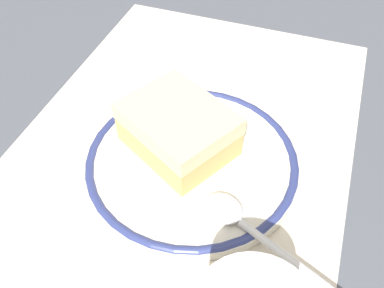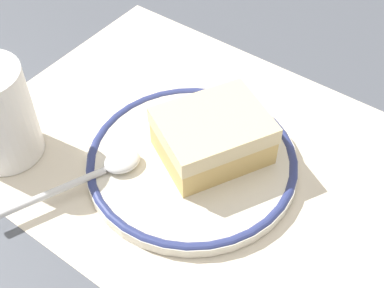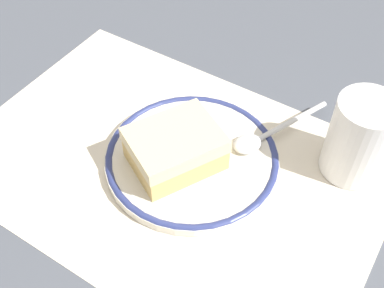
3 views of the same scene
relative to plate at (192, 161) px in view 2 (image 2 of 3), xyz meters
name	(u,v)px [view 2 (image 2 of 3)]	position (x,y,z in m)	size (l,w,h in m)	color
ground_plane	(218,164)	(-0.02, -0.02, -0.01)	(2.40, 2.40, 0.00)	#4C515B
placemat	(218,164)	(-0.02, -0.02, -0.01)	(0.48, 0.32, 0.00)	beige
plate	(192,161)	(0.00, 0.00, 0.00)	(0.20, 0.20, 0.01)	silver
cake_slice	(210,139)	(-0.01, -0.01, 0.03)	(0.11, 0.12, 0.04)	#DBB76B
spoon	(102,170)	(0.06, 0.06, 0.01)	(0.07, 0.14, 0.01)	silver
napkin	(379,255)	(-0.18, -0.01, -0.01)	(0.09, 0.12, 0.00)	white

